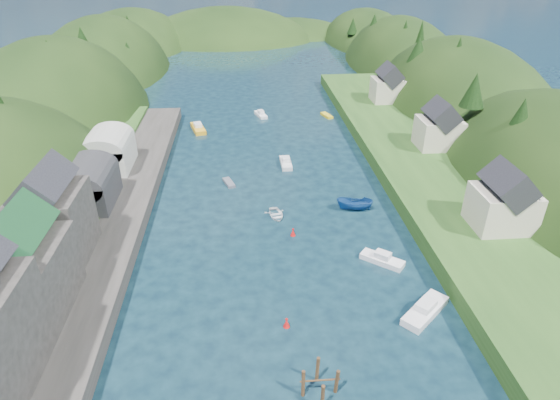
{
  "coord_description": "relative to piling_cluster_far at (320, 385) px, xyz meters",
  "views": [
    {
      "loc": [
        -4.37,
        -25.55,
        33.67
      ],
      "look_at": [
        0.0,
        28.0,
        4.0
      ],
      "focal_mm": 30.0,
      "sensor_mm": 36.0,
      "label": 1
    }
  ],
  "objects": [
    {
      "name": "ground",
      "position": [
        -1.15,
        49.07,
        -1.11
      ],
      "size": [
        600.0,
        600.0,
        0.0
      ],
      "primitive_type": "plane",
      "color": "black",
      "rests_on": "ground"
    },
    {
      "name": "hillside_left",
      "position": [
        -46.15,
        74.07,
        -9.14
      ],
      "size": [
        44.0,
        245.56,
        52.0
      ],
      "color": "black",
      "rests_on": "ground"
    },
    {
      "name": "hillside_right",
      "position": [
        43.85,
        74.07,
        -8.52
      ],
      "size": [
        36.0,
        245.56,
        48.0
      ],
      "color": "black",
      "rests_on": "ground"
    },
    {
      "name": "far_hills",
      "position": [
        0.07,
        173.08,
        -11.91
      ],
      "size": [
        103.0,
        68.0,
        44.0
      ],
      "color": "black",
      "rests_on": "ground"
    },
    {
      "name": "hill_trees",
      "position": [
        -0.61,
        64.13,
        10.04
      ],
      "size": [
        90.84,
        149.43,
        12.17
      ],
      "color": "black",
      "rests_on": "ground"
    },
    {
      "name": "quay_left",
      "position": [
        -25.15,
        19.07,
        -0.11
      ],
      "size": [
        12.0,
        110.0,
        2.0
      ],
      "primitive_type": "cube",
      "color": "#2D2B28",
      "rests_on": "ground"
    },
    {
      "name": "terrace_left_grass",
      "position": [
        -32.15,
        19.07,
        0.14
      ],
      "size": [
        12.0,
        110.0,
        2.5
      ],
      "primitive_type": "cube",
      "color": "#234719",
      "rests_on": "ground"
    },
    {
      "name": "boat_sheds",
      "position": [
        -27.15,
        38.07,
        4.17
      ],
      "size": [
        7.0,
        21.0,
        7.5
      ],
      "color": "#2D2D30",
      "rests_on": "quay_left"
    },
    {
      "name": "terrace_right",
      "position": [
        23.85,
        39.07,
        0.09
      ],
      "size": [
        16.0,
        120.0,
        2.4
      ],
      "primitive_type": "cube",
      "color": "#234719",
      "rests_on": "ground"
    },
    {
      "name": "right_bank_cottages",
      "position": [
        26.85,
        47.41,
        4.74
      ],
      "size": [
        9.0,
        59.24,
        8.41
      ],
      "color": "beige",
      "rests_on": "terrace_right"
    },
    {
      "name": "piling_cluster_far",
      "position": [
        0.0,
        0.0,
        0.0
      ],
      "size": [
        3.4,
        3.15,
        3.34
      ],
      "color": "#382314",
      "rests_on": "ground"
    },
    {
      "name": "channel_buoy_near",
      "position": [
        -2.04,
        8.12,
        -0.63
      ],
      "size": [
        0.7,
        0.7,
        1.1
      ],
      "color": "#B90F0E",
      "rests_on": "ground"
    },
    {
      "name": "channel_buoy_far",
      "position": [
        0.35,
        24.57,
        -0.63
      ],
      "size": [
        0.7,
        0.7,
        1.1
      ],
      "color": "#B90F0E",
      "rests_on": "ground"
    },
    {
      "name": "moored_boats",
      "position": [
        -0.4,
        21.51,
        -0.48
      ],
      "size": [
        32.05,
        92.3,
        2.11
      ],
      "color": "white",
      "rests_on": "ground"
    }
  ]
}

